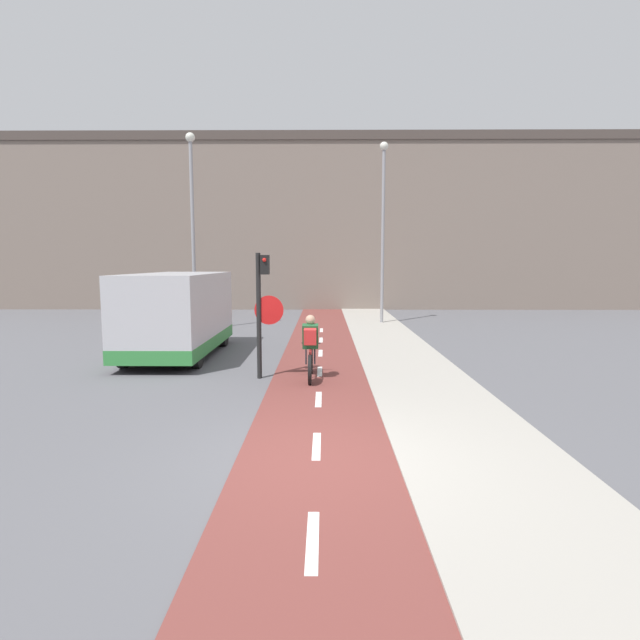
# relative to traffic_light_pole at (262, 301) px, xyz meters

# --- Properties ---
(ground_plane) EXTENTS (120.00, 120.00, 0.00)m
(ground_plane) POSITION_rel_traffic_light_pole_xyz_m (1.31, -4.87, -1.81)
(ground_plane) COLOR #5B5B60
(bike_lane) EXTENTS (2.19, 60.00, 0.02)m
(bike_lane) POSITION_rel_traffic_light_pole_xyz_m (1.31, -4.86, -1.80)
(bike_lane) COLOR brown
(bike_lane) RESTS_ON ground_plane
(sidewalk_strip) EXTENTS (2.40, 60.00, 0.05)m
(sidewalk_strip) POSITION_rel_traffic_light_pole_xyz_m (3.60, -4.87, -1.78)
(sidewalk_strip) COLOR #A8A399
(sidewalk_strip) RESTS_ON ground_plane
(building_row_background) EXTENTS (60.00, 5.20, 9.90)m
(building_row_background) POSITION_rel_traffic_light_pole_xyz_m (1.31, 19.49, 3.15)
(building_row_background) COLOR slate
(building_row_background) RESTS_ON ground_plane
(traffic_light_pole) EXTENTS (0.67, 0.25, 2.91)m
(traffic_light_pole) POSITION_rel_traffic_light_pole_xyz_m (0.00, 0.00, 0.00)
(traffic_light_pole) COLOR black
(traffic_light_pole) RESTS_ON ground_plane
(street_lamp_far) EXTENTS (0.36, 0.36, 7.64)m
(street_lamp_far) POSITION_rel_traffic_light_pole_xyz_m (-3.74, 8.38, 2.79)
(street_lamp_far) COLOR gray
(street_lamp_far) RESTS_ON ground_plane
(street_lamp_sidewalk) EXTENTS (0.36, 0.36, 7.79)m
(street_lamp_sidewalk) POSITION_rel_traffic_light_pole_xyz_m (3.96, 10.55, 2.87)
(street_lamp_sidewalk) COLOR gray
(street_lamp_sidewalk) RESTS_ON ground_plane
(cyclist_near) EXTENTS (0.46, 1.79, 1.50)m
(cyclist_near) POSITION_rel_traffic_light_pole_xyz_m (1.10, -0.10, -1.10)
(cyclist_near) COLOR black
(cyclist_near) RESTS_ON ground_plane
(van) EXTENTS (2.12, 5.20, 2.38)m
(van) POSITION_rel_traffic_light_pole_xyz_m (-2.76, 2.78, -0.64)
(van) COLOR #B7B7BC
(van) RESTS_ON ground_plane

